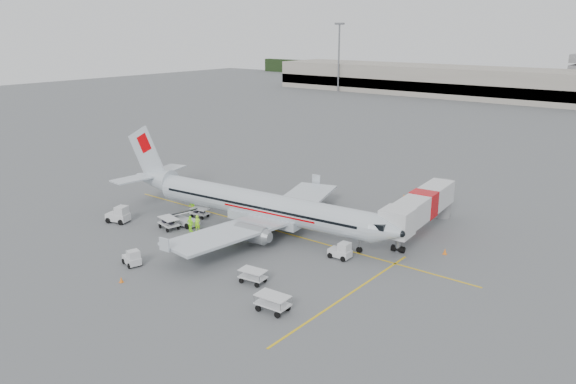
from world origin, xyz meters
name	(u,v)px	position (x,y,z in m)	size (l,w,h in m)	color
ground	(276,231)	(0.00, 0.00, 0.00)	(360.00, 360.00, 0.00)	#56595B
stripe_lead	(276,231)	(0.00, 0.00, 0.01)	(44.00, 0.20, 0.01)	yellow
stripe_cross	(348,295)	(14.00, -8.00, 0.01)	(0.20, 20.00, 0.01)	yellow
terminal_west	(437,80)	(-40.00, 130.00, 4.50)	(110.00, 22.00, 9.00)	gray
mast_west	(339,58)	(-70.00, 118.00, 11.00)	(3.20, 1.20, 22.00)	slate
aircraft	(260,187)	(-1.40, -0.84, 4.70)	(34.10, 26.73, 9.40)	silver
jet_bridge	(423,213)	(12.36, 8.82, 2.23)	(3.19, 17.01, 4.46)	silver
belt_loader	(183,213)	(-9.10, -4.88, 1.31)	(4.84, 1.82, 2.62)	silver
tug_fore	(340,250)	(9.30, -2.00, 0.80)	(2.06, 1.18, 1.59)	silver
tug_mid	(132,257)	(-4.59, -14.96, 0.75)	(1.94, 1.11, 1.50)	silver
tug_aft	(118,214)	(-15.40, -8.73, 0.94)	(2.44, 1.40, 1.88)	silver
cart_loaded_a	(169,223)	(-9.32, -6.68, 0.63)	(2.43, 1.44, 1.27)	silver
cart_loaded_b	(200,213)	(-9.55, -2.00, 0.53)	(2.04, 1.21, 1.07)	silver
cart_empty_a	(253,276)	(6.49, -10.99, 0.59)	(2.26, 1.33, 1.18)	silver
cart_empty_b	(273,303)	(10.96, -13.74, 0.67)	(2.57, 1.52, 1.34)	silver
cone_nose	(445,251)	(16.64, 4.90, 0.31)	(0.38, 0.38, 0.62)	orange
cone_port	(404,196)	(5.29, 18.76, 0.34)	(0.41, 0.41, 0.67)	orange
cone_stbd	(121,279)	(-2.27, -17.80, 0.27)	(0.33, 0.33, 0.53)	orange
crew_a	(197,223)	(-6.41, -5.26, 0.88)	(0.64, 0.42, 1.76)	#98F01C
crew_b	(192,205)	(-11.38, -1.50, 0.94)	(0.91, 0.71, 1.87)	#98F01C
crew_c	(232,236)	(-1.07, -5.59, 0.85)	(1.09, 0.63, 1.69)	#98F01C
crew_d	(190,224)	(-6.82, -5.86, 0.88)	(1.03, 0.43, 1.76)	#98F01C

